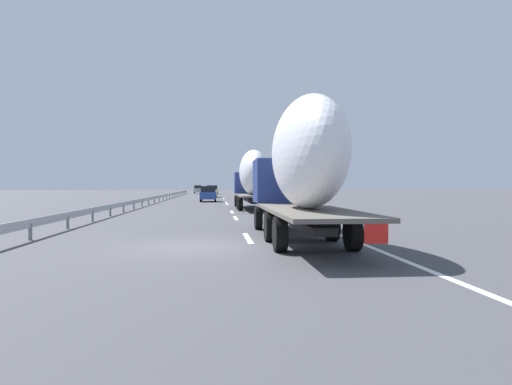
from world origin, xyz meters
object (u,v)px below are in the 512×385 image
truck_lead (252,177)px  car_white_van (212,191)px  car_silver_hatch (198,189)px  road_sign (262,182)px  truck_trailing (302,165)px  car_blue_sedan (208,194)px  car_yellow_coupe (213,190)px

truck_lead → car_white_van: (36.08, 3.62, -1.67)m
truck_lead → car_silver_hatch: size_ratio=2.85×
road_sign → truck_lead: bearing=171.8°
truck_trailing → car_silver_hatch: bearing=4.4°
car_blue_sedan → car_white_van: (19.22, -0.23, 0.03)m
car_white_van → truck_lead: bearing=-174.3°
car_yellow_coupe → road_sign: 40.92m
car_white_van → car_silver_hatch: (35.54, 3.55, -0.01)m
car_blue_sedan → car_white_van: size_ratio=0.92×
truck_trailing → car_blue_sedan: (37.88, 3.85, -1.74)m
truck_lead → car_blue_sedan: size_ratio=2.85×
car_blue_sedan → road_sign: road_sign is taller
truck_trailing → car_yellow_coupe: bearing=2.4°
car_blue_sedan → car_white_van: 19.22m
truck_trailing → car_blue_sedan: truck_trailing is taller
car_silver_hatch → truck_trailing: bearing=-175.6°
car_white_van → road_sign: road_sign is taller
truck_trailing → car_blue_sedan: size_ratio=2.79×
truck_trailing → car_white_van: 57.23m
truck_trailing → car_silver_hatch: (92.64, 7.17, -1.72)m
car_blue_sedan → car_yellow_coupe: (45.12, -0.43, 0.02)m
truck_trailing → car_silver_hatch: 92.93m
car_silver_hatch → car_white_van: bearing=-174.3°
car_yellow_coupe → road_sign: size_ratio=1.24×
truck_lead → truck_trailing: truck_trailing is taller
car_blue_sedan → car_yellow_coupe: bearing=-0.5°
truck_lead → car_silver_hatch: bearing=5.7°
truck_trailing → car_blue_sedan: bearing=5.8°
road_sign → car_silver_hatch: bearing=11.6°
car_silver_hatch → road_sign: bearing=-168.4°
car_silver_hatch → road_sign: (-50.02, -10.27, 1.39)m
car_silver_hatch → truck_lead: bearing=-174.3°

